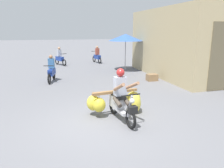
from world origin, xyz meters
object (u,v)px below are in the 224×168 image
at_px(motorbike_distant_ahead_left, 52,71).
at_px(market_umbrella_near_shop, 126,37).
at_px(motorbike_distant_far_ahead, 97,56).
at_px(produce_crate, 152,77).
at_px(motorbike_main_loaded, 119,101).
at_px(motorbike_distant_ahead_right, 60,58).

height_order(motorbike_distant_ahead_left, market_umbrella_near_shop, market_umbrella_near_shop).
distance_m(motorbike_distant_ahead_left, market_umbrella_near_shop, 5.40).
height_order(motorbike_distant_far_ahead, produce_crate, motorbike_distant_far_ahead).
distance_m(motorbike_distant_far_ahead, market_umbrella_near_shop, 4.52).
height_order(motorbike_distant_ahead_left, produce_crate, motorbike_distant_ahead_left).
height_order(market_umbrella_near_shop, produce_crate, market_umbrella_near_shop).
bearing_deg(motorbike_distant_far_ahead, market_umbrella_near_shop, -76.06).
distance_m(motorbike_distant_far_ahead, produce_crate, 7.49).
bearing_deg(market_umbrella_near_shop, motorbike_main_loaded, -110.70).
bearing_deg(motorbike_main_loaded, produce_crate, 53.10).
relative_size(motorbike_main_loaded, motorbike_distant_ahead_right, 1.23).
relative_size(motorbike_main_loaded, market_umbrella_near_shop, 0.76).
relative_size(motorbike_main_loaded, motorbike_distant_ahead_left, 1.14).
distance_m(motorbike_distant_ahead_right, motorbike_distant_far_ahead, 3.06).
xyz_separation_m(motorbike_main_loaded, motorbike_distant_ahead_right, (-1.18, 11.31, 0.05)).
xyz_separation_m(motorbike_distant_ahead_left, market_umbrella_near_shop, (4.78, 1.90, 1.63)).
xyz_separation_m(motorbike_distant_ahead_left, motorbike_distant_far_ahead, (3.77, 6.00, 0.00)).
relative_size(motorbike_main_loaded, produce_crate, 3.26).
bearing_deg(market_umbrella_near_shop, motorbike_distant_far_ahead, 103.94).
height_order(motorbike_main_loaded, motorbike_distant_ahead_left, motorbike_main_loaded).
bearing_deg(motorbike_distant_far_ahead, motorbike_distant_ahead_right, -172.98).
relative_size(market_umbrella_near_shop, produce_crate, 4.32).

